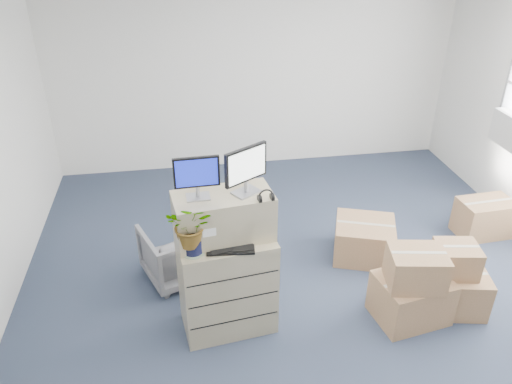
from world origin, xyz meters
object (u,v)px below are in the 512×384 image
monitor_left (197,175)px  potted_plant (192,230)px  filing_cabinet_lower (227,283)px  water_bottle (232,223)px  monitor_right (246,168)px  keyboard (231,249)px  office_chair (177,250)px

monitor_left → potted_plant: bearing=-114.0°
filing_cabinet_lower → water_bottle: (0.07, 0.09, 0.61)m
monitor_right → water_bottle: 0.57m
water_bottle → keyboard: bearing=-99.3°
monitor_left → water_bottle: size_ratio=1.68×
filing_cabinet_lower → keyboard: keyboard is taller
monitor_left → monitor_right: (0.42, 0.01, 0.03)m
potted_plant → keyboard: bearing=-1.5°
monitor_right → water_bottle: (-0.13, 0.04, -0.55)m
filing_cabinet_lower → monitor_left: bearing=163.1°
filing_cabinet_lower → office_chair: size_ratio=1.46×
monitor_right → keyboard: size_ratio=1.04×
monitor_left → monitor_right: size_ratio=0.90×
water_bottle → potted_plant: 0.45m
monitor_left → monitor_right: monitor_right is taller
monitor_left → filing_cabinet_lower: bearing=-11.7°
monitor_right → keyboard: monitor_right is taller
monitor_left → office_chair: 1.54m
office_chair → keyboard: bearing=94.8°
keyboard → office_chair: (-0.49, 0.99, -0.67)m
water_bottle → office_chair: 1.19m
water_bottle → office_chair: (-0.53, 0.74, -0.77)m
monitor_right → office_chair: size_ratio=0.62×
monitor_left → water_bottle: bearing=7.9°
potted_plant → office_chair: (-0.17, 0.98, -0.89)m
keyboard → office_chair: keyboard is taller
monitor_left → office_chair: size_ratio=0.56×
monitor_right → potted_plant: monitor_right is taller
filing_cabinet_lower → potted_plant: bearing=-159.7°
office_chair → filing_cabinet_lower: bearing=97.7°
filing_cabinet_lower → potted_plant: potted_plant is taller
monitor_left → monitor_right: 0.42m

